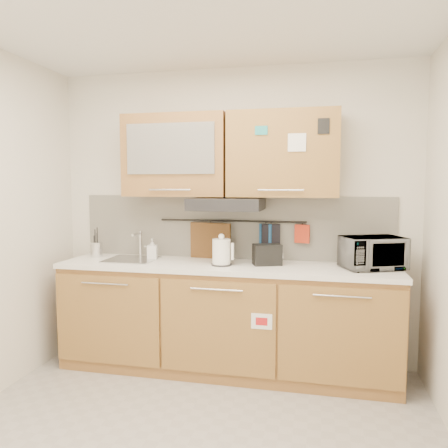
% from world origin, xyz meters
% --- Properties ---
extents(wall_back, '(3.20, 0.00, 3.20)m').
position_xyz_m(wall_back, '(0.00, 1.50, 1.30)').
color(wall_back, silver).
rests_on(wall_back, ground).
extents(base_cabinet, '(2.80, 0.64, 0.88)m').
position_xyz_m(base_cabinet, '(0.00, 1.19, 0.41)').
color(base_cabinet, '#AC7D3D').
rests_on(base_cabinet, floor).
extents(countertop, '(2.82, 0.62, 0.04)m').
position_xyz_m(countertop, '(0.00, 1.19, 0.90)').
color(countertop, white).
rests_on(countertop, base_cabinet).
extents(backsplash, '(2.80, 0.02, 0.56)m').
position_xyz_m(backsplash, '(0.00, 1.49, 1.20)').
color(backsplash, silver).
rests_on(backsplash, countertop).
extents(upper_cabinets, '(1.82, 0.37, 0.70)m').
position_xyz_m(upper_cabinets, '(-0.00, 1.32, 1.83)').
color(upper_cabinets, '#AC7D3D').
rests_on(upper_cabinets, wall_back).
extents(range_hood, '(0.60, 0.46, 0.10)m').
position_xyz_m(range_hood, '(0.00, 1.25, 1.42)').
color(range_hood, black).
rests_on(range_hood, upper_cabinets).
extents(sink, '(0.42, 0.40, 0.26)m').
position_xyz_m(sink, '(-0.85, 1.21, 0.92)').
color(sink, silver).
rests_on(sink, countertop).
extents(utensil_rail, '(1.30, 0.02, 0.02)m').
position_xyz_m(utensil_rail, '(0.00, 1.45, 1.26)').
color(utensil_rail, black).
rests_on(utensil_rail, backsplash).
extents(utensil_crock, '(0.13, 0.13, 0.27)m').
position_xyz_m(utensil_crock, '(-1.23, 1.29, 0.99)').
color(utensil_crock, silver).
rests_on(utensil_crock, countertop).
extents(kettle, '(0.19, 0.17, 0.26)m').
position_xyz_m(kettle, '(-0.02, 1.13, 1.02)').
color(kettle, white).
rests_on(kettle, countertop).
extents(toaster, '(0.26, 0.21, 0.17)m').
position_xyz_m(toaster, '(0.35, 1.22, 1.01)').
color(toaster, black).
rests_on(toaster, countertop).
extents(microwave, '(0.54, 0.46, 0.25)m').
position_xyz_m(microwave, '(1.18, 1.24, 1.05)').
color(microwave, '#999999').
rests_on(microwave, countertop).
extents(soap_bottle, '(0.10, 0.10, 0.19)m').
position_xyz_m(soap_bottle, '(-0.68, 1.27, 1.01)').
color(soap_bottle, '#999999').
rests_on(soap_bottle, countertop).
extents(cutting_board, '(0.38, 0.08, 0.47)m').
position_xyz_m(cutting_board, '(-0.19, 1.44, 1.01)').
color(cutting_board, brown).
rests_on(cutting_board, utensil_rail).
extents(oven_mitt, '(0.12, 0.07, 0.19)m').
position_xyz_m(oven_mitt, '(0.31, 1.44, 1.14)').
color(oven_mitt, '#1D4F89').
rests_on(oven_mitt, utensil_rail).
extents(dark_pouch, '(0.16, 0.09, 0.25)m').
position_xyz_m(dark_pouch, '(0.35, 1.44, 1.12)').
color(dark_pouch, black).
rests_on(dark_pouch, utensil_rail).
extents(pot_holder, '(0.13, 0.05, 0.16)m').
position_xyz_m(pot_holder, '(0.62, 1.44, 1.16)').
color(pot_holder, '#B82F18').
rests_on(pot_holder, utensil_rail).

